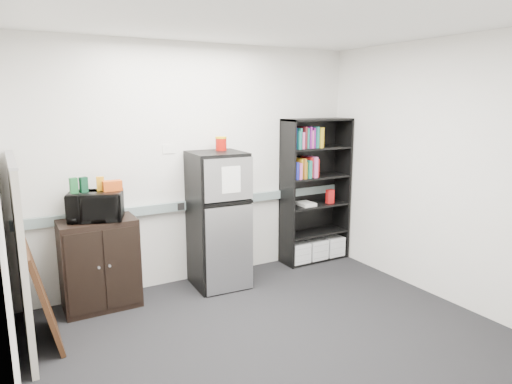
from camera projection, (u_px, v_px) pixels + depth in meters
floor at (279, 342)px, 3.99m from camera, size 4.00×4.00×0.00m
wall_back at (199, 165)px, 5.21m from camera, size 4.00×0.02×2.70m
wall_right at (445, 172)px, 4.69m from camera, size 0.02×3.50×2.70m
wall_left at (2, 223)px, 2.76m from camera, size 0.02×3.50×2.70m
ceiling at (283, 16)px, 3.45m from camera, size 4.00×3.50×0.02m
electrical_raceway at (201, 204)px, 5.28m from camera, size 3.92×0.05×0.10m
wall_note at (169, 149)px, 5.00m from camera, size 0.14×0.00×0.10m
bookshelf at (315, 192)px, 5.88m from camera, size 0.90×0.34×1.85m
cubicle_partition at (21, 253)px, 3.83m from camera, size 0.06×1.30×1.62m
cabinet at (100, 263)px, 4.60m from camera, size 0.73×0.49×0.92m
microwave at (96, 206)px, 4.47m from camera, size 0.59×0.49×0.28m
snack_box_a at (74, 186)px, 4.37m from camera, size 0.08×0.06×0.15m
snack_box_b at (84, 185)px, 4.41m from camera, size 0.08×0.07×0.15m
snack_box_c at (100, 184)px, 4.48m from camera, size 0.08×0.06×0.14m
snack_bag at (112, 186)px, 4.50m from camera, size 0.18×0.10×0.10m
refrigerator at (218, 220)px, 5.09m from camera, size 0.60×0.63×1.52m
coffee_can at (221, 143)px, 5.08m from camera, size 0.13×0.13×0.17m
framed_poster at (43, 295)px, 3.90m from camera, size 0.23×0.69×0.88m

